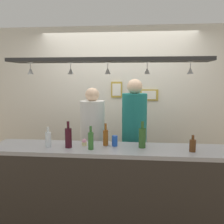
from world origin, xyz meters
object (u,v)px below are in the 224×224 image
at_px(bottle_wine_dark_red, 68,137).
at_px(bottle_beer_brown_stubby, 193,145).
at_px(bottle_beer_amber_tall, 106,137).
at_px(drink_can, 115,141).
at_px(bottle_soda_clear, 48,139).
at_px(bottle_champagne_green, 142,137).
at_px(bottle_beer_green_import, 91,140).
at_px(person_middle_white_patterned_shirt, 93,134).
at_px(picture_frame_lower_pair, 149,95).
at_px(picture_frame_crest, 117,90).
at_px(person_right_teal_shirt, 134,130).
at_px(cupcake, 84,142).

bearing_deg(bottle_wine_dark_red, bottle_beer_brown_stubby, -0.96).
bearing_deg(bottle_beer_amber_tall, drink_can, -7.78).
bearing_deg(bottle_soda_clear, bottle_wine_dark_red, 0.50).
xyz_separation_m(bottle_soda_clear, drink_can, (0.75, 0.12, -0.03)).
bearing_deg(bottle_champagne_green, bottle_beer_green_import, -166.97).
height_order(bottle_champagne_green, drink_can, bottle_champagne_green).
relative_size(person_middle_white_patterned_shirt, bottle_wine_dark_red, 5.45).
bearing_deg(person_middle_white_patterned_shirt, picture_frame_lower_pair, 42.23).
height_order(bottle_champagne_green, picture_frame_crest, picture_frame_crest).
xyz_separation_m(bottle_champagne_green, picture_frame_lower_pair, (0.12, 1.37, 0.39)).
bearing_deg(bottle_beer_green_import, bottle_beer_brown_stubby, 1.32).
height_order(bottle_beer_brown_stubby, drink_can, bottle_beer_brown_stubby).
bearing_deg(bottle_beer_amber_tall, bottle_soda_clear, -168.25).
distance_m(person_middle_white_patterned_shirt, bottle_beer_amber_tall, 0.66).
bearing_deg(person_right_teal_shirt, picture_frame_crest, 113.03).
xyz_separation_m(person_middle_white_patterned_shirt, picture_frame_lower_pair, (0.80, 0.73, 0.51)).
distance_m(cupcake, picture_frame_lower_pair, 1.63).
height_order(bottle_beer_amber_tall, cupcake, bottle_beer_amber_tall).
height_order(drink_can, picture_frame_lower_pair, picture_frame_lower_pair).
relative_size(person_right_teal_shirt, bottle_beer_green_import, 6.75).
bearing_deg(cupcake, picture_frame_crest, 79.15).
relative_size(bottle_champagne_green, cupcake, 3.85).
bearing_deg(picture_frame_crest, cupcake, -100.85).
xyz_separation_m(person_right_teal_shirt, picture_frame_lower_pair, (0.22, 0.73, 0.43)).
bearing_deg(person_right_teal_shirt, bottle_beer_green_import, -120.66).
bearing_deg(bottle_soda_clear, bottle_beer_green_import, -5.25).
distance_m(person_middle_white_patterned_shirt, cupcake, 0.62).
relative_size(picture_frame_crest, picture_frame_lower_pair, 0.87).
height_order(bottle_soda_clear, picture_frame_lower_pair, picture_frame_lower_pair).
relative_size(bottle_beer_green_import, picture_frame_crest, 1.00).
bearing_deg(cupcake, person_right_teal_shirt, 47.69).
relative_size(person_right_teal_shirt, picture_frame_lower_pair, 5.85).
bearing_deg(picture_frame_lower_pair, cupcake, -120.19).
height_order(person_middle_white_patterned_shirt, bottle_beer_green_import, person_middle_white_patterned_shirt).
distance_m(bottle_soda_clear, picture_frame_crest, 1.67).
xyz_separation_m(bottle_soda_clear, cupcake, (0.39, 0.11, -0.06)).
height_order(bottle_beer_green_import, cupcake, bottle_beer_green_import).
bearing_deg(cupcake, bottle_beer_amber_tall, 5.67).
distance_m(person_right_teal_shirt, bottle_wine_dark_red, 1.03).
relative_size(person_middle_white_patterned_shirt, picture_frame_lower_pair, 5.45).
xyz_separation_m(person_right_teal_shirt, bottle_beer_brown_stubby, (0.63, -0.75, -0.00)).
bearing_deg(bottle_beer_green_import, bottle_champagne_green, 13.03).
distance_m(bottle_champagne_green, bottle_beer_brown_stubby, 0.54).
bearing_deg(bottle_soda_clear, bottle_beer_brown_stubby, -0.75).
relative_size(person_right_teal_shirt, bottle_beer_amber_tall, 6.75).
relative_size(bottle_soda_clear, bottle_wine_dark_red, 0.77).
bearing_deg(bottle_soda_clear, person_middle_white_patterned_shirt, 62.67).
xyz_separation_m(person_middle_white_patterned_shirt, drink_can, (0.37, -0.61, 0.07)).
bearing_deg(picture_frame_crest, bottle_soda_clear, -114.09).
xyz_separation_m(bottle_beer_green_import, drink_can, (0.25, 0.16, -0.04)).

